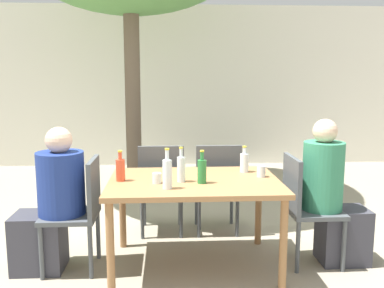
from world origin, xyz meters
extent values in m
plane|color=gray|center=(0.00, 0.00, 0.00)|extent=(30.00, 30.00, 0.00)
cube|color=silver|center=(0.00, 4.25, 1.40)|extent=(10.00, 0.08, 2.80)
cylinder|color=brown|center=(-0.66, 2.19, 1.26)|extent=(0.20, 0.20, 2.51)
cube|color=#996B42|center=(0.00, 0.00, 0.72)|extent=(1.39, 0.99, 0.04)
cylinder|color=#996B42|center=(-0.64, -0.44, 0.35)|extent=(0.06, 0.06, 0.70)
cylinder|color=#996B42|center=(0.64, -0.44, 0.35)|extent=(0.06, 0.06, 0.70)
cylinder|color=#996B42|center=(-0.64, 0.44, 0.35)|extent=(0.06, 0.06, 0.70)
cylinder|color=#996B42|center=(0.64, 0.44, 0.35)|extent=(0.06, 0.06, 0.70)
cube|color=#474C51|center=(-1.02, 0.00, 0.46)|extent=(0.44, 0.44, 0.04)
cube|color=#474C51|center=(-0.82, 0.00, 0.70)|extent=(0.04, 0.44, 0.45)
cylinder|color=#474C51|center=(-1.21, 0.19, 0.22)|extent=(0.04, 0.04, 0.44)
cylinder|color=#474C51|center=(-1.21, -0.19, 0.22)|extent=(0.04, 0.04, 0.44)
cylinder|color=#474C51|center=(-0.83, 0.19, 0.22)|extent=(0.04, 0.04, 0.44)
cylinder|color=#474C51|center=(-0.83, -0.19, 0.22)|extent=(0.04, 0.04, 0.44)
cube|color=#474C51|center=(1.02, 0.00, 0.46)|extent=(0.44, 0.44, 0.04)
cube|color=#474C51|center=(0.82, 0.00, 0.70)|extent=(0.04, 0.44, 0.45)
cylinder|color=#474C51|center=(1.21, -0.19, 0.22)|extent=(0.04, 0.04, 0.44)
cylinder|color=#474C51|center=(1.21, 0.19, 0.22)|extent=(0.04, 0.04, 0.44)
cylinder|color=#474C51|center=(0.83, -0.19, 0.22)|extent=(0.04, 0.04, 0.44)
cylinder|color=#474C51|center=(0.83, 0.19, 0.22)|extent=(0.04, 0.04, 0.44)
cube|color=#474C51|center=(-0.28, 0.82, 0.46)|extent=(0.44, 0.44, 0.04)
cube|color=#474C51|center=(-0.28, 0.62, 0.70)|extent=(0.44, 0.04, 0.45)
cylinder|color=#474C51|center=(-0.09, 1.01, 0.22)|extent=(0.04, 0.04, 0.44)
cylinder|color=#474C51|center=(-0.47, 1.01, 0.22)|extent=(0.04, 0.04, 0.44)
cylinder|color=#474C51|center=(-0.09, 0.63, 0.22)|extent=(0.04, 0.04, 0.44)
cylinder|color=#474C51|center=(-0.47, 0.63, 0.22)|extent=(0.04, 0.04, 0.44)
cube|color=#474C51|center=(0.28, 0.82, 0.46)|extent=(0.44, 0.44, 0.04)
cube|color=#474C51|center=(0.28, 0.62, 0.70)|extent=(0.44, 0.04, 0.45)
cylinder|color=#474C51|center=(0.47, 1.01, 0.22)|extent=(0.04, 0.04, 0.44)
cylinder|color=#474C51|center=(0.09, 1.01, 0.22)|extent=(0.04, 0.04, 0.44)
cylinder|color=#474C51|center=(0.47, 0.63, 0.22)|extent=(0.04, 0.04, 0.44)
cylinder|color=#474C51|center=(0.09, 0.63, 0.22)|extent=(0.04, 0.04, 0.44)
cube|color=#383842|center=(-1.28, 0.00, 0.24)|extent=(0.40, 0.34, 0.47)
cylinder|color=navy|center=(-1.08, 0.00, 0.73)|extent=(0.38, 0.38, 0.51)
sphere|color=beige|center=(-1.08, 0.00, 1.08)|extent=(0.21, 0.21, 0.21)
cube|color=#383842|center=(1.28, 0.00, 0.24)|extent=(0.40, 0.30, 0.47)
cylinder|color=#337F5B|center=(1.08, 0.00, 0.76)|extent=(0.34, 0.34, 0.57)
sphere|color=beige|center=(1.08, 0.00, 1.14)|extent=(0.20, 0.20, 0.20)
cylinder|color=silver|center=(0.46, 0.26, 0.82)|extent=(0.08, 0.08, 0.16)
cylinder|color=silver|center=(0.46, 0.26, 0.93)|extent=(0.03, 0.03, 0.06)
cylinder|color=gold|center=(0.46, 0.26, 0.97)|extent=(0.04, 0.04, 0.01)
cylinder|color=silver|center=(-0.22, -0.27, 0.85)|extent=(0.07, 0.07, 0.22)
cylinder|color=silver|center=(-0.22, -0.27, 1.00)|extent=(0.03, 0.03, 0.08)
cylinder|color=gold|center=(-0.22, -0.27, 1.05)|extent=(0.03, 0.03, 0.01)
cylinder|color=#DB4C2D|center=(-0.60, 0.00, 0.83)|extent=(0.07, 0.07, 0.18)
cylinder|color=#DB4C2D|center=(-0.60, 0.00, 0.95)|extent=(0.03, 0.03, 0.06)
cylinder|color=gold|center=(-0.60, 0.00, 0.99)|extent=(0.04, 0.04, 0.01)
cylinder|color=silver|center=(-0.11, -0.06, 0.84)|extent=(0.07, 0.07, 0.20)
cylinder|color=silver|center=(-0.11, -0.06, 0.98)|extent=(0.03, 0.03, 0.07)
cylinder|color=gold|center=(-0.11, -0.06, 1.02)|extent=(0.03, 0.03, 0.01)
cylinder|color=#287A38|center=(0.05, -0.11, 0.84)|extent=(0.07, 0.07, 0.19)
cylinder|color=#287A38|center=(0.05, -0.11, 0.96)|extent=(0.03, 0.03, 0.07)
cylinder|color=gold|center=(0.05, -0.11, 1.00)|extent=(0.03, 0.03, 0.01)
cylinder|color=silver|center=(-0.30, -0.09, 0.78)|extent=(0.07, 0.07, 0.08)
cylinder|color=silver|center=(0.57, 0.07, 0.79)|extent=(0.07, 0.07, 0.10)
camera|label=1|loc=(-0.22, -3.41, 1.59)|focal=40.00mm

